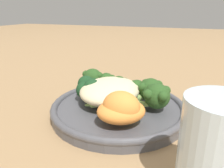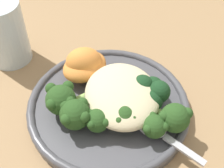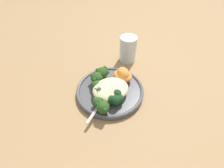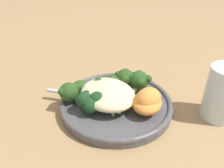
% 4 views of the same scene
% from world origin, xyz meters
% --- Properties ---
extents(ground_plane, '(4.00, 4.00, 0.00)m').
position_xyz_m(ground_plane, '(0.00, 0.00, 0.00)').
color(ground_plane, '#9E7A51').
extents(plate, '(0.24, 0.24, 0.02)m').
position_xyz_m(plate, '(0.01, 0.01, 0.01)').
color(plate, '#4C4C51').
rests_on(plate, ground_plane).
extents(quinoa_mound, '(0.12, 0.10, 0.04)m').
position_xyz_m(quinoa_mound, '(0.02, 0.03, 0.04)').
color(quinoa_mound, beige).
rests_on(quinoa_mound, plate).
extents(broccoli_stalk_0, '(0.05, 0.12, 0.04)m').
position_xyz_m(broccoli_stalk_0, '(0.01, -0.05, 0.04)').
color(broccoli_stalk_0, '#8EB25B').
rests_on(broccoli_stalk_0, plate).
extents(broccoli_stalk_1, '(0.09, 0.11, 0.04)m').
position_xyz_m(broccoli_stalk_1, '(0.04, -0.03, 0.04)').
color(broccoli_stalk_1, '#8EB25B').
rests_on(broccoli_stalk_1, plate).
extents(broccoli_stalk_2, '(0.11, 0.09, 0.03)m').
position_xyz_m(broccoli_stalk_2, '(0.04, 0.00, 0.04)').
color(broccoli_stalk_2, '#8EB25B').
rests_on(broccoli_stalk_2, plate).
extents(broccoli_stalk_3, '(0.11, 0.04, 0.04)m').
position_xyz_m(broccoli_stalk_3, '(0.04, 0.03, 0.04)').
color(broccoli_stalk_3, '#8EB25B').
rests_on(broccoli_stalk_3, plate).
extents(broccoli_stalk_4, '(0.11, 0.05, 0.03)m').
position_xyz_m(broccoli_stalk_4, '(0.06, 0.06, 0.04)').
color(broccoli_stalk_4, '#8EB25B').
rests_on(broccoli_stalk_4, plate).
extents(broccoli_stalk_5, '(0.11, 0.09, 0.04)m').
position_xyz_m(broccoli_stalk_5, '(0.06, 0.08, 0.04)').
color(broccoli_stalk_5, '#8EB25B').
rests_on(broccoli_stalk_5, plate).
extents(sweet_potato_chunk_0, '(0.09, 0.09, 0.03)m').
position_xyz_m(sweet_potato_chunk_0, '(-0.05, -0.01, 0.04)').
color(sweet_potato_chunk_0, orange).
rests_on(sweet_potato_chunk_0, plate).
extents(sweet_potato_chunk_1, '(0.04, 0.06, 0.05)m').
position_xyz_m(sweet_potato_chunk_1, '(-0.05, -0.02, 0.05)').
color(sweet_potato_chunk_1, orange).
rests_on(sweet_potato_chunk_1, plate).
extents(kale_tuft, '(0.06, 0.06, 0.04)m').
position_xyz_m(kale_tuft, '(0.02, 0.07, 0.04)').
color(kale_tuft, '#193D1E').
rests_on(kale_tuft, plate).
extents(spoon, '(0.10, 0.08, 0.01)m').
position_xyz_m(spoon, '(0.07, 0.07, 0.03)').
color(spoon, '#B7B7BC').
rests_on(spoon, plate).
extents(water_glass, '(0.07, 0.07, 0.11)m').
position_xyz_m(water_glass, '(-0.13, -0.14, 0.05)').
color(water_glass, silver).
rests_on(water_glass, ground_plane).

